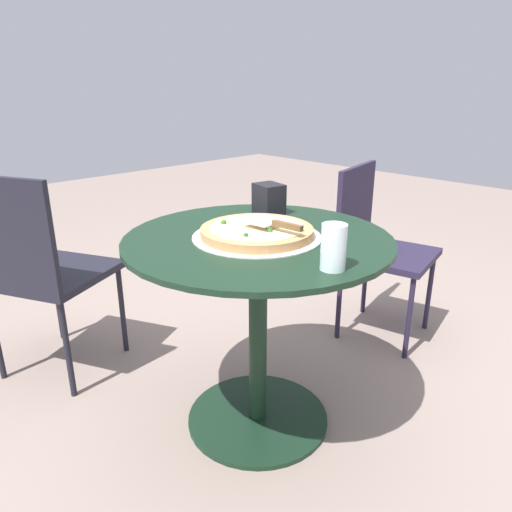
{
  "coord_description": "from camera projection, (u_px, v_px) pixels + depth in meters",
  "views": [
    {
      "loc": [
        -1.06,
        1.05,
        1.2
      ],
      "look_at": [
        0.0,
        0.01,
        0.66
      ],
      "focal_mm": 33.6,
      "sensor_mm": 36.0,
      "label": 1
    }
  ],
  "objects": [
    {
      "name": "pizza_server",
      "position": [
        275.0,
        224.0,
        1.5
      ],
      "size": [
        0.21,
        0.09,
        0.02
      ],
      "color": "silver",
      "rests_on": "pizza_on_tray"
    },
    {
      "name": "drinking_cup",
      "position": [
        334.0,
        247.0,
        1.27
      ],
      "size": [
        0.07,
        0.07,
        0.13
      ],
      "primitive_type": "cylinder",
      "color": "white",
      "rests_on": "patio_table"
    },
    {
      "name": "patio_chair_near",
      "position": [
        37.0,
        264.0,
        1.93
      ],
      "size": [
        0.57,
        0.57,
        0.89
      ],
      "color": "black",
      "rests_on": "ground"
    },
    {
      "name": "ground_plane",
      "position": [
        258.0,
        419.0,
        1.82
      ],
      "size": [
        10.0,
        10.0,
        0.0
      ],
      "primitive_type": "plane",
      "color": "gray"
    },
    {
      "name": "patio_table",
      "position": [
        258.0,
        296.0,
        1.64
      ],
      "size": [
        0.88,
        0.88,
        0.73
      ],
      "color": "black",
      "rests_on": "ground"
    },
    {
      "name": "napkin_dispenser",
      "position": [
        269.0,
        199.0,
        1.82
      ],
      "size": [
        0.12,
        0.11,
        0.12
      ],
      "primitive_type": "cube",
      "rotation": [
        0.0,
        0.0,
        6.07
      ],
      "color": "black",
      "rests_on": "patio_table"
    },
    {
      "name": "patio_chair_far",
      "position": [
        375.0,
        240.0,
        2.31
      ],
      "size": [
        0.47,
        0.47,
        0.83
      ],
      "color": "#251E37",
      "rests_on": "ground"
    },
    {
      "name": "pizza_on_tray",
      "position": [
        256.0,
        232.0,
        1.56
      ],
      "size": [
        0.42,
        0.42,
        0.05
      ],
      "color": "silver",
      "rests_on": "patio_table"
    }
  ]
}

